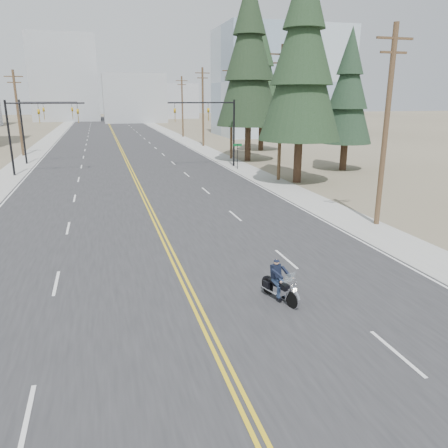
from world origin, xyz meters
TOP-DOWN VIEW (x-y plane):
  - ground_plane at (0.00, 0.00)m, footprint 400.00×400.00m
  - road at (0.00, 70.00)m, footprint 20.00×200.00m
  - sidewalk_left at (-11.50, 70.00)m, footprint 3.00×200.00m
  - sidewalk_right at (11.50, 70.00)m, footprint 3.00×200.00m
  - traffic_mast_left at (-8.98, 32.00)m, footprint 7.10×0.26m
  - traffic_mast_right at (8.98, 32.00)m, footprint 7.10×0.26m
  - traffic_mast_far at (-9.31, 40.00)m, footprint 6.10×0.26m
  - street_sign at (10.80, 30.00)m, footprint 0.90×0.06m
  - utility_pole_a at (12.50, 8.00)m, footprint 2.20×0.30m
  - utility_pole_b at (12.50, 23.00)m, footprint 2.20×0.30m
  - utility_pole_c at (12.50, 38.00)m, footprint 2.20×0.30m
  - utility_pole_d at (12.50, 53.00)m, footprint 2.20×0.30m
  - utility_pole_e at (12.50, 70.00)m, footprint 2.20×0.30m
  - utility_pole_left at (-12.50, 48.00)m, footprint 2.20×0.30m
  - glass_building at (32.00, 70.00)m, footprint 24.00×16.00m
  - haze_bldg_b at (8.00, 125.00)m, footprint 18.00×14.00m
  - haze_bldg_c at (40.00, 110.00)m, footprint 16.00×12.00m
  - haze_bldg_d at (-12.00, 140.00)m, footprint 20.00×15.00m
  - haze_bldg_e at (25.00, 150.00)m, footprint 14.00×14.00m
  - motorcyclist at (3.07, 0.16)m, footprint 1.35×2.11m
  - conifer_near at (13.65, 21.55)m, footprint 6.96×6.96m
  - conifer_mid at (21.13, 26.54)m, footprint 5.17×5.17m
  - conifer_tall at (13.85, 35.72)m, footprint 7.32×7.32m
  - conifer_far at (19.12, 45.47)m, footprint 6.20×6.20m

SIDE VIEW (x-z plane):
  - ground_plane at x=0.00m, z-range 0.00..0.00m
  - road at x=0.00m, z-range 0.00..0.01m
  - sidewalk_left at x=-11.50m, z-range 0.00..0.01m
  - sidewalk_right at x=11.50m, z-range 0.00..0.01m
  - motorcyclist at x=3.07m, z-range 0.00..1.53m
  - street_sign at x=10.80m, z-range 0.49..3.12m
  - traffic_mast_far at x=-9.31m, z-range 1.37..8.37m
  - traffic_mast_left at x=-8.98m, z-range 1.44..8.44m
  - traffic_mast_right at x=8.98m, z-range 1.44..8.44m
  - utility_pole_left at x=-12.50m, z-range 0.23..10.73m
  - utility_pole_a at x=12.50m, z-range 0.23..11.23m
  - utility_pole_c at x=12.50m, z-range 0.23..11.23m
  - utility_pole_e at x=12.50m, z-range 0.23..11.23m
  - utility_pole_b at x=12.50m, z-range 0.23..11.73m
  - utility_pole_d at x=12.50m, z-range 0.23..11.73m
  - haze_bldg_e at x=25.00m, z-range 0.00..12.00m
  - haze_bldg_b at x=8.00m, z-range 0.00..14.00m
  - conifer_mid at x=21.13m, z-range 1.02..14.80m
  - haze_bldg_c at x=40.00m, z-range 0.00..18.00m
  - conifer_far at x=19.12m, z-range 1.22..17.83m
  - glass_building at x=32.00m, z-range 0.00..20.00m
  - conifer_near at x=13.65m, z-range 1.37..19.78m
  - conifer_tall at x=13.85m, z-range 1.51..21.84m
  - haze_bldg_d at x=-12.00m, z-range 0.00..26.00m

